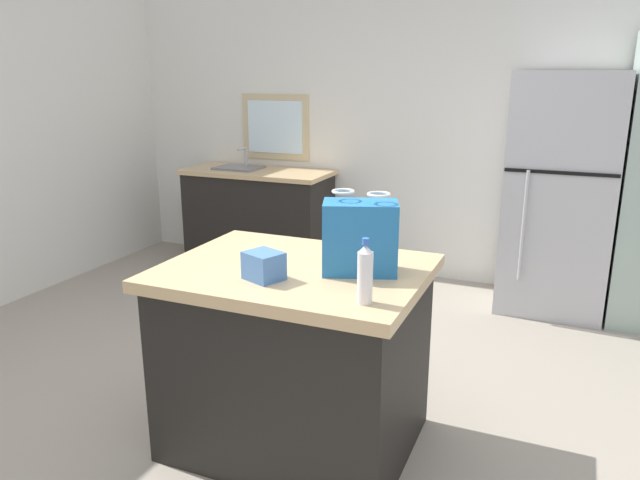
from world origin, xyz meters
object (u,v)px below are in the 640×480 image
Objects in this scene: kitchen_island at (296,356)px; bottle at (365,274)px; shopping_bag at (360,237)px; refrigerator at (559,195)px; small_box at (263,266)px.

bottle is at bearing -34.35° from kitchen_island.
kitchen_island is 3.22× the size of shopping_bag.
shopping_bag reaches higher than kitchen_island.
small_box is at bearing -113.20° from refrigerator.
small_box is (-0.05, -0.21, 0.51)m from kitchen_island.
kitchen_island is 0.55m from small_box.
refrigerator is at bearing 77.09° from bottle.
small_box is at bearing -103.46° from kitchen_island.
bottle is at bearing -67.65° from shopping_bag.
kitchen_island is at bearing -171.55° from shopping_bag.
shopping_bag reaches higher than bottle.
kitchen_island is 7.83× the size of small_box.
bottle reaches higher than kitchen_island.
shopping_bag is at bearing 8.45° from kitchen_island.
refrigerator is at bearing 66.80° from small_box.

